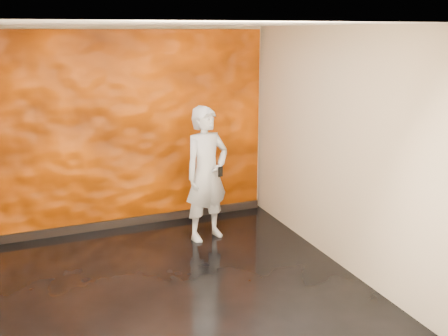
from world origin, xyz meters
TOP-DOWN VIEW (x-y plane):
  - room at (0.00, 0.00)m, footprint 4.02×4.02m
  - feature_wall at (0.00, 1.96)m, footprint 3.90×0.06m
  - baseboard at (0.00, 1.92)m, footprint 3.90×0.04m
  - man at (0.80, 1.10)m, footprint 0.75×0.60m
  - phone at (0.89, 0.84)m, footprint 0.07×0.04m

SIDE VIEW (x-z plane):
  - baseboard at x=0.00m, z-range 0.00..0.12m
  - man at x=0.80m, z-range 0.00..1.81m
  - phone at x=0.89m, z-range 0.93..1.06m
  - feature_wall at x=0.00m, z-range 0.00..2.75m
  - room at x=0.00m, z-range -0.01..2.81m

